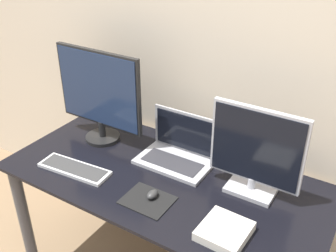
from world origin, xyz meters
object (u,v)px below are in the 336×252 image
Objects in this scene: monitor_right at (256,152)px; mouse at (152,194)px; monitor_left at (99,94)px; keyboard at (74,169)px; book at (224,231)px; laptop at (179,150)px.

monitor_right is 6.42× the size of mouse.
monitor_left is 1.39× the size of keyboard.
monitor_right reaches higher than mouse.
book is at bearing -19.73° from monitor_left.
laptop reaches higher than keyboard.
monitor_right is at bearing -6.27° from laptop.
keyboard is 1.89× the size of book.
keyboard is 0.45m from mouse.
keyboard is (-0.80, -0.31, -0.20)m from monitor_right.
keyboard is (0.08, -0.31, -0.26)m from monitor_left.
mouse is (0.45, 0.03, 0.01)m from keyboard.
keyboard is at bearing 179.33° from book.
laptop is 0.98× the size of keyboard.
monitor_right is at bearing 92.54° from book.
mouse is at bearing -141.11° from monitor_right.
keyboard is at bearing -75.77° from monitor_left.
book is (0.43, -0.36, -0.04)m from laptop.
book is (0.01, -0.32, -0.19)m from monitor_right.
monitor_left is 8.08× the size of mouse.
monitor_left reaches higher than keyboard.
monitor_left is at bearing 104.23° from keyboard.
book is at bearing -87.46° from monitor_right.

